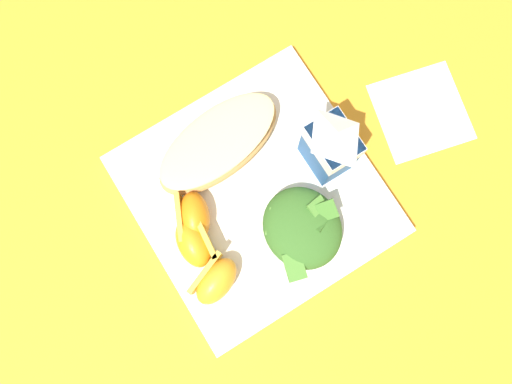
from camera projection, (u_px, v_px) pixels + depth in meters
The scene contains 9 objects.
ground at pixel (256, 196), 0.66m from camera, with size 3.00×3.00×0.00m, color orange.
white_plate at pixel (256, 195), 0.65m from camera, with size 0.28×0.28×0.02m, color white.
cheesy_pizza_bread at pixel (218, 144), 0.64m from camera, with size 0.10×0.18×0.04m.
green_salad_pile at pixel (303, 228), 0.62m from camera, with size 0.10×0.09×0.05m.
milk_carton at pixel (331, 145), 0.59m from camera, with size 0.06×0.05×0.11m.
orange_wedge_front at pixel (193, 217), 0.62m from camera, with size 0.07×0.06×0.04m.
orange_wedge_middle at pixel (195, 242), 0.61m from camera, with size 0.06×0.04×0.04m.
orange_wedge_rear at pixel (215, 280), 0.61m from camera, with size 0.06×0.07×0.04m.
paper_napkin at pixel (421, 112), 0.68m from camera, with size 0.11×0.11×0.00m, color white.
Camera 1 is at (0.09, -0.06, 0.65)m, focal length 37.29 mm.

